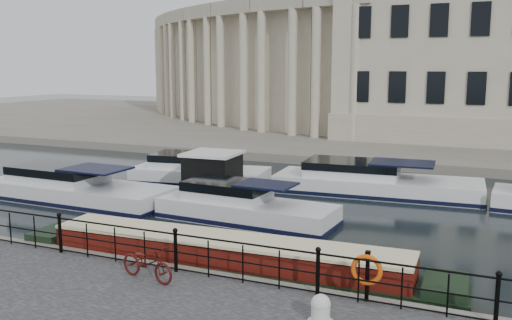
{
  "coord_description": "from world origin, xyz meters",
  "views": [
    {
      "loc": [
        7.91,
        -14.86,
        6.07
      ],
      "look_at": [
        0.5,
        2.0,
        3.0
      ],
      "focal_mm": 40.0,
      "sensor_mm": 36.0,
      "label": 1
    }
  ],
  "objects_px": {
    "bicycle": "(147,263)",
    "life_ring_post": "(367,271)",
    "mooring_bollard": "(321,309)",
    "narrowboat": "(225,265)",
    "harbour_hut": "(213,177)"
  },
  "relations": [
    {
      "from": "bicycle",
      "to": "life_ring_post",
      "type": "xyz_separation_m",
      "value": [
        5.53,
        0.9,
        0.31
      ]
    },
    {
      "from": "mooring_bollard",
      "to": "life_ring_post",
      "type": "relative_size",
      "value": 0.52
    },
    {
      "from": "narrowboat",
      "to": "mooring_bollard",
      "type": "bearing_deg",
      "value": -39.39
    },
    {
      "from": "bicycle",
      "to": "mooring_bollard",
      "type": "relative_size",
      "value": 2.73
    },
    {
      "from": "mooring_bollard",
      "to": "life_ring_post",
      "type": "bearing_deg",
      "value": 66.37
    },
    {
      "from": "bicycle",
      "to": "narrowboat",
      "type": "distance_m",
      "value": 2.59
    },
    {
      "from": "life_ring_post",
      "to": "harbour_hut",
      "type": "relative_size",
      "value": 0.36
    },
    {
      "from": "mooring_bollard",
      "to": "life_ring_post",
      "type": "distance_m",
      "value": 1.69
    },
    {
      "from": "life_ring_post",
      "to": "harbour_hut",
      "type": "distance_m",
      "value": 14.0
    },
    {
      "from": "narrowboat",
      "to": "harbour_hut",
      "type": "relative_size",
      "value": 3.95
    },
    {
      "from": "bicycle",
      "to": "life_ring_post",
      "type": "distance_m",
      "value": 5.61
    },
    {
      "from": "mooring_bollard",
      "to": "life_ring_post",
      "type": "xyz_separation_m",
      "value": [
        0.65,
        1.49,
        0.47
      ]
    },
    {
      "from": "bicycle",
      "to": "mooring_bollard",
      "type": "height_order",
      "value": "bicycle"
    },
    {
      "from": "harbour_hut",
      "to": "mooring_bollard",
      "type": "bearing_deg",
      "value": -56.23
    },
    {
      "from": "mooring_bollard",
      "to": "harbour_hut",
      "type": "distance_m",
      "value": 14.72
    }
  ]
}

